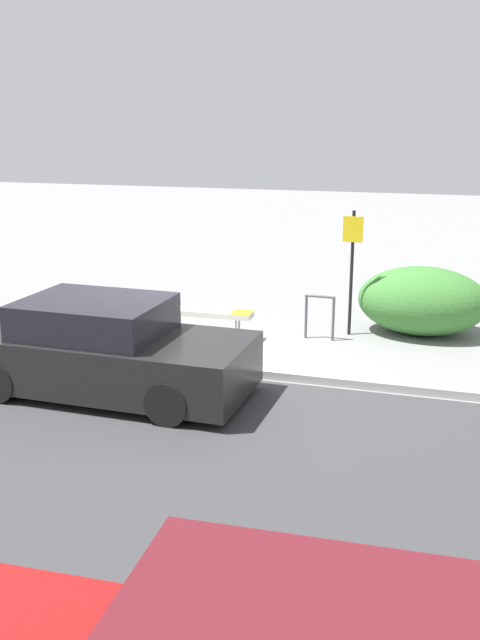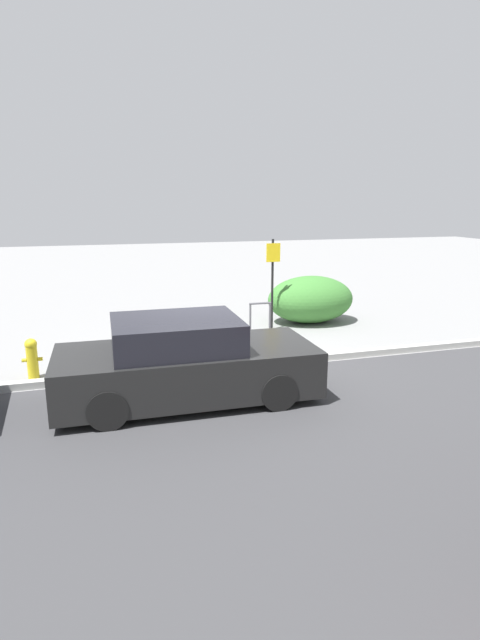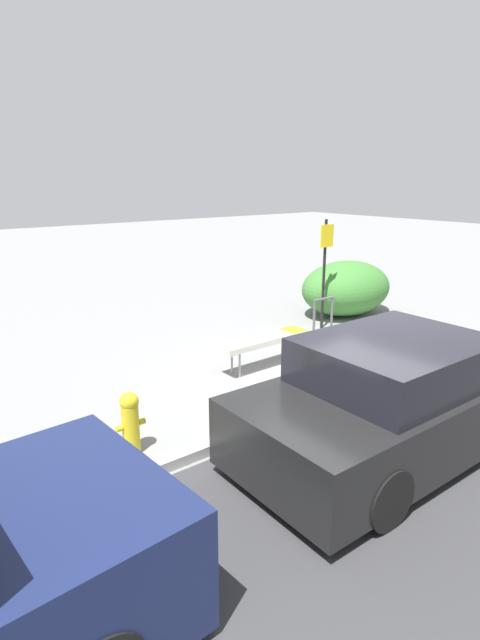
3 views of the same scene
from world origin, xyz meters
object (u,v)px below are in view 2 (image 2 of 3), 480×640
object	(u,v)px
bench	(183,327)
fire_hydrant	(32,357)
bike_rack	(260,315)
parked_car_near	(185,363)
sign_post	(273,276)

from	to	relation	value
bench	fire_hydrant	xyz separation A→B (m)	(-3.03, -1.17, -0.06)
bike_rack	fire_hydrant	distance (m)	5.30
bench	parked_car_near	size ratio (longest dim) A/B	0.41
sign_post	fire_hydrant	world-z (taller)	sign_post
fire_hydrant	sign_post	bearing A→B (deg)	21.35
sign_post	fire_hydrant	xyz separation A→B (m)	(-5.50, -2.15, -0.98)
bike_rack	sign_post	world-z (taller)	sign_post
parked_car_near	bench	bearing A→B (deg)	81.57
bench	parked_car_near	bearing A→B (deg)	-100.56
bike_rack	sign_post	bearing A→B (deg)	43.78
sign_post	parked_car_near	size ratio (longest dim) A/B	0.54
bench	bike_rack	xyz separation A→B (m)	(1.99, 0.53, 0.03)
bench	sign_post	bearing A→B (deg)	20.52
sign_post	fire_hydrant	distance (m)	5.98
bike_rack	parked_car_near	distance (m)	4.30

